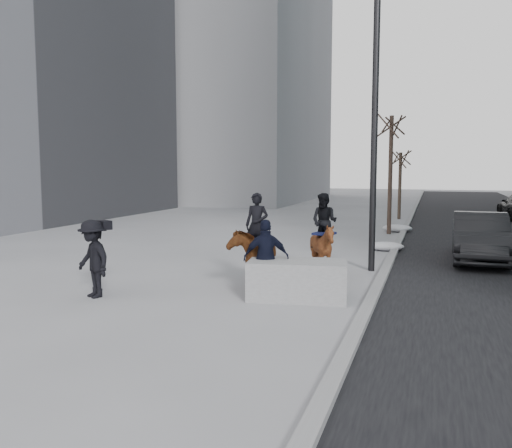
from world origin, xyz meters
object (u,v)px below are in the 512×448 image
(planter, at_px, (297,280))
(car_near, at_px, (480,237))
(mounted_left, at_px, (255,253))
(mounted_right, at_px, (323,243))

(planter, distance_m, car_near, 7.77)
(mounted_left, xyz_separation_m, mounted_right, (1.30, 1.85, 0.04))
(mounted_left, bearing_deg, car_near, 46.24)
(car_near, bearing_deg, planter, -121.86)
(mounted_right, bearing_deg, mounted_left, -125.03)
(car_near, relative_size, mounted_left, 1.97)
(car_near, height_order, mounted_right, mounted_right)
(planter, bearing_deg, mounted_left, 147.52)
(planter, xyz_separation_m, car_near, (4.22, 6.51, 0.32))
(car_near, distance_m, mounted_right, 5.69)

